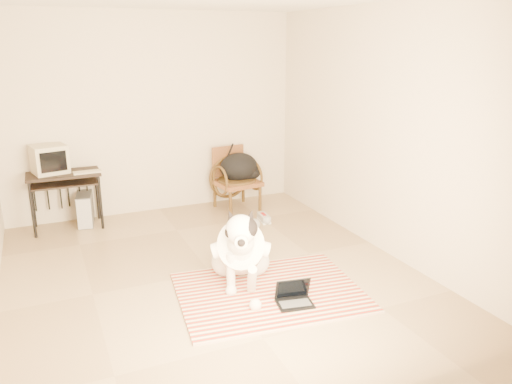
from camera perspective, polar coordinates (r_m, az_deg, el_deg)
floor at (r=5.26m, az=-5.26°, el=-9.13°), size 4.50×4.50×0.00m
wall_back at (r=6.98m, az=-11.61°, el=8.68°), size 4.50×0.00×4.50m
wall_front at (r=2.85m, az=8.77°, el=-2.78°), size 4.50×0.00×4.50m
wall_right at (r=5.76m, az=13.67°, el=6.89°), size 0.00×4.50×4.50m
rug at (r=4.85m, az=1.57°, el=-11.35°), size 1.85×1.50×0.02m
dog at (r=4.87m, az=-1.75°, el=-6.70°), size 0.66×1.21×0.89m
laptop at (r=4.63m, az=4.36°, el=-11.93°), size 0.36×0.29×0.23m
computer_desk at (r=6.68m, az=-21.08°, el=1.17°), size 0.88×0.50×0.73m
crt_monitor at (r=6.70m, az=-22.56°, el=3.49°), size 0.47×0.45×0.35m
desk_keyboard at (r=6.57m, az=-18.71°, el=2.18°), size 0.34×0.14×0.02m
pc_tower at (r=6.86m, az=-18.93°, el=-1.87°), size 0.25×0.46×0.41m
rattan_chair at (r=7.08m, az=-2.40°, el=1.57°), size 0.64×0.62×0.87m
backpack at (r=7.06m, az=-1.76°, el=2.76°), size 0.59×0.45×0.40m
sneaker_left at (r=6.45m, az=-1.14°, el=-3.58°), size 0.29×0.34×0.11m
sneaker_right at (r=6.65m, az=0.91°, el=-3.01°), size 0.14×0.29×0.10m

